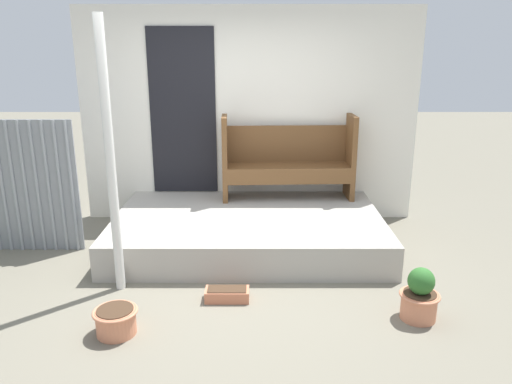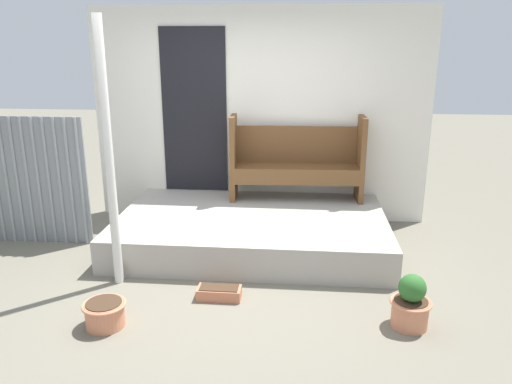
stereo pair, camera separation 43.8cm
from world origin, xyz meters
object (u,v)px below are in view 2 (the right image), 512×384
Objects in this scene: support_post at (109,158)px; bench at (297,158)px; planter_box_rect at (220,293)px; flower_pot_middle at (411,304)px; flower_pot_left at (105,313)px.

support_post reaches higher than bench.
support_post is 2.38m from bench.
support_post is at bearing 167.06° from planter_box_rect.
support_post is at bearing -136.34° from bench.
flower_pot_middle is at bearing -69.42° from bench.
planter_box_rect is (0.84, 0.53, -0.06)m from flower_pot_left.
bench is 4.55× the size of flower_pot_left.
bench is 2.18m from planter_box_rect.
support_post is 1.52× the size of bench.
flower_pot_middle is (2.42, 0.22, 0.08)m from flower_pot_left.
planter_box_rect is at bearing 169.00° from flower_pot_middle.
bench reaches higher than flower_pot_left.
flower_pot_middle is 1.62m from planter_box_rect.
bench is 2.95m from flower_pot_left.
flower_pot_left is at bearing -77.80° from support_post.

